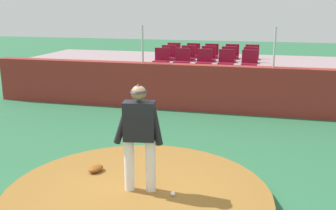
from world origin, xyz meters
name	(u,v)px	position (x,y,z in m)	size (l,w,h in m)	color
ground_plane	(137,203)	(0.00, 0.00, 0.00)	(60.00, 60.00, 0.00)	#2B6741
pitchers_mound	(137,197)	(0.00, 0.00, 0.10)	(4.20, 4.20, 0.20)	brown
pitcher	(139,130)	(0.03, 0.08, 1.19)	(0.77, 0.32, 1.71)	white
baseball	(173,194)	(0.57, 0.00, 0.23)	(0.07, 0.07, 0.07)	white
fielding_glove	(96,169)	(-0.94, 0.55, 0.25)	(0.30, 0.20, 0.11)	brown
brick_barrier	(198,88)	(0.00, 5.78, 0.69)	(13.09, 0.40, 1.37)	maroon
fence_post_left	(143,44)	(-1.70, 5.78, 1.93)	(0.06, 0.06, 1.11)	silver
fence_post_right	(275,47)	(2.09, 5.78, 1.93)	(0.06, 0.06, 1.11)	silver
bleacher_platform	(209,77)	(0.00, 8.16, 0.61)	(12.86, 3.67, 1.21)	gray
stadium_chair_0	(161,59)	(-1.40, 6.83, 1.37)	(0.48, 0.44, 0.50)	maroon
stadium_chair_1	(182,59)	(-0.72, 6.86, 1.37)	(0.48, 0.44, 0.50)	maroon
stadium_chair_2	(204,60)	(-0.01, 6.82, 1.37)	(0.48, 0.44, 0.50)	maroon
stadium_chair_3	(226,61)	(0.68, 6.87, 1.37)	(0.48, 0.44, 0.50)	maroon
stadium_chair_4	(249,61)	(1.40, 6.86, 1.37)	(0.48, 0.44, 0.50)	maroon
stadium_chair_5	(168,55)	(-1.40, 7.73, 1.37)	(0.48, 0.44, 0.50)	maroon
stadium_chair_6	(188,56)	(-0.70, 7.76, 1.37)	(0.48, 0.44, 0.50)	maroon
stadium_chair_7	(208,57)	(0.00, 7.73, 1.37)	(0.48, 0.44, 0.50)	maroon
stadium_chair_8	(228,57)	(0.68, 7.76, 1.37)	(0.48, 0.44, 0.50)	maroon
stadium_chair_9	(251,58)	(1.40, 7.72, 1.37)	(0.48, 0.44, 0.50)	maroon
stadium_chair_10	(173,52)	(-1.43, 8.68, 1.37)	(0.48, 0.44, 0.50)	maroon
stadium_chair_11	(193,53)	(-0.69, 8.65, 1.37)	(0.48, 0.44, 0.50)	maroon
stadium_chair_12	(211,54)	(-0.01, 8.63, 1.37)	(0.48, 0.44, 0.50)	maroon
stadium_chair_13	(232,54)	(0.72, 8.63, 1.37)	(0.48, 0.44, 0.50)	maroon
stadium_chair_14	(252,55)	(1.42, 8.65, 1.37)	(0.48, 0.44, 0.50)	maroon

